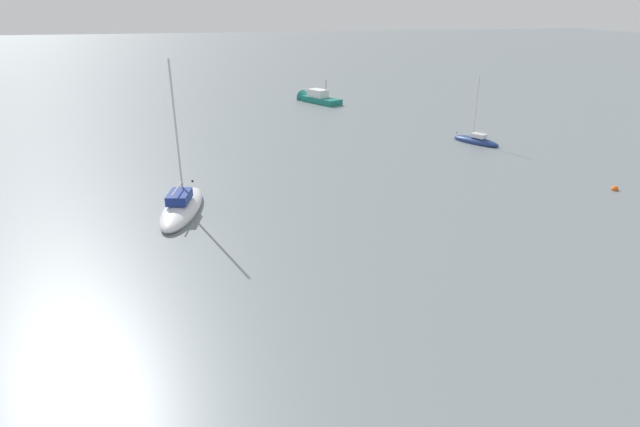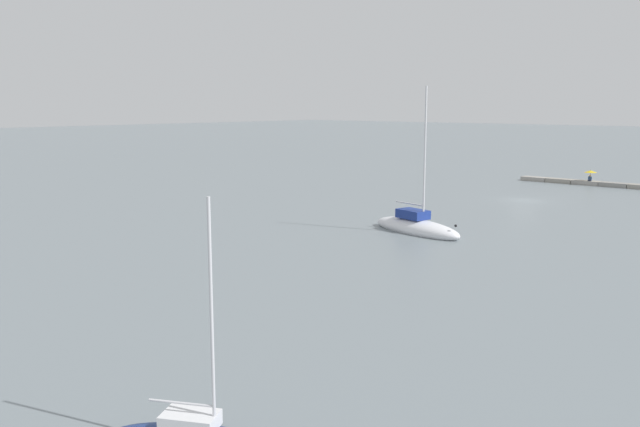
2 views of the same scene
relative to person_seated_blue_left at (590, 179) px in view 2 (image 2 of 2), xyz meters
name	(u,v)px [view 2 (image 2 of 2)]	position (x,y,z in m)	size (l,w,h in m)	color
ground_plane	(524,201)	(0.44, 17.28, -0.77)	(500.00, 500.00, 0.00)	slate
seawall_pier	(586,183)	(0.44, -0.17, -0.51)	(15.92, 1.43, 0.52)	gray
person_seated_blue_left	(590,179)	(0.00, 0.00, 0.00)	(0.49, 0.66, 0.73)	#1E2333
umbrella_open_yellow	(591,171)	(0.02, -0.15, 0.87)	(1.42, 1.42, 1.30)	black
sailboat_white_near	(416,227)	(-0.69, 38.63, -0.36)	(8.73, 4.20, 11.24)	silver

